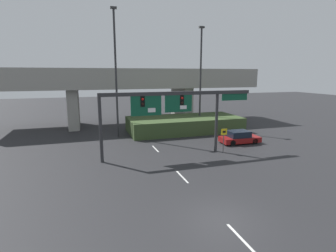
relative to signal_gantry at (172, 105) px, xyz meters
The scene contains 9 objects.
ground_plane 12.10m from the signal_gantry, 94.78° to the right, with size 160.00×160.00×0.00m, color #262628.
lane_markings 5.50m from the signal_gantry, 109.49° to the left, with size 0.14×33.36×0.01m.
signal_gantry is the anchor object (origin of this frame).
speed_limit_sign 5.93m from the signal_gantry, ahead, with size 0.60×0.11×2.42m.
highway_light_pole_near 12.86m from the signal_gantry, 54.33° to the left, with size 0.70×0.36×13.48m.
highway_light_pole_far 10.42m from the signal_gantry, 112.77° to the left, with size 0.70×0.36×14.79m.
overpass_bridge 16.96m from the signal_gantry, 93.14° to the left, with size 38.29×8.01×8.21m.
grass_embankment 11.48m from the signal_gantry, 63.04° to the left, with size 14.64×6.55×1.87m.
parked_sedan_near_right 9.58m from the signal_gantry, 13.46° to the left, with size 4.34×2.02×1.38m.
Camera 1 is at (-6.48, -11.08, 7.45)m, focal length 28.00 mm.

